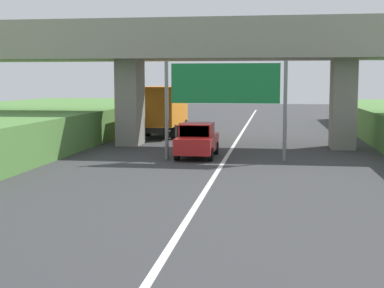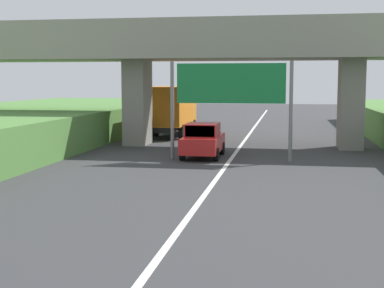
{
  "view_description": "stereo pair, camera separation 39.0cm",
  "coord_description": "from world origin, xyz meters",
  "views": [
    {
      "loc": [
        2.3,
        4.72,
        3.79
      ],
      "look_at": [
        0.0,
        20.47,
        2.0
      ],
      "focal_mm": 52.17,
      "sensor_mm": 36.0,
      "label": 1
    },
    {
      "loc": [
        2.69,
        4.78,
        3.79
      ],
      "look_at": [
        0.0,
        20.47,
        2.0
      ],
      "focal_mm": 52.17,
      "sensor_mm": 36.0,
      "label": 2
    }
  ],
  "objects": [
    {
      "name": "truck_orange",
      "position": [
        -5.22,
        42.91,
        1.93
      ],
      "size": [
        2.44,
        7.3,
        3.44
      ],
      "color": "black",
      "rests_on": "ground"
    },
    {
      "name": "overhead_highway_sign",
      "position": [
        0.0,
        31.39,
        3.44
      ],
      "size": [
        5.88,
        0.18,
        4.75
      ],
      "color": "slate",
      "rests_on": "ground"
    },
    {
      "name": "car_red",
      "position": [
        -1.45,
        32.19,
        0.86
      ],
      "size": [
        1.86,
        4.1,
        1.72
      ],
      "color": "red",
      "rests_on": "ground"
    },
    {
      "name": "lane_centre_stripe",
      "position": [
        0.0,
        29.77,
        0.0
      ],
      "size": [
        0.2,
        99.53,
        0.01
      ],
      "primitive_type": "cube",
      "color": "white",
      "rests_on": "ground"
    },
    {
      "name": "overpass_bridge",
      "position": [
        0.0,
        37.21,
        5.4
      ],
      "size": [
        40.0,
        4.8,
        7.25
      ],
      "color": "gray",
      "rests_on": "ground"
    }
  ]
}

